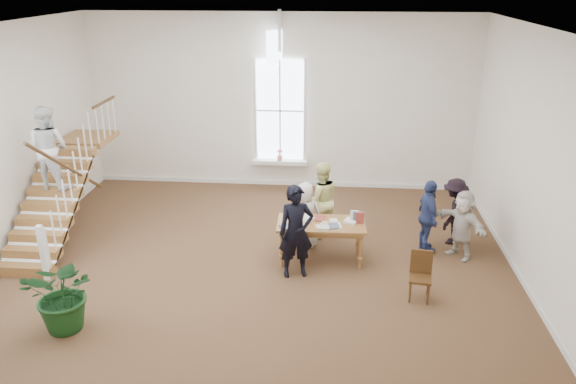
# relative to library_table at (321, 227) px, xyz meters

# --- Properties ---
(ground) EXTENTS (10.00, 10.00, 0.00)m
(ground) POSITION_rel_library_table_xyz_m (-1.21, -0.26, -0.72)
(ground) COLOR #4E311E
(ground) RESTS_ON ground
(room_shell) EXTENTS (10.49, 10.00, 10.00)m
(room_shell) POSITION_rel_library_table_xyz_m (-1.21, 4.13, -0.32)
(room_shell) COLOR silver
(room_shell) RESTS_ON ground
(staircase) EXTENTS (1.10, 4.10, 2.92)m
(staircase) POSITION_rel_library_table_xyz_m (-5.55, 0.48, 0.90)
(staircase) COLOR brown
(staircase) RESTS_ON ground
(library_table) EXTENTS (1.74, 0.91, 0.87)m
(library_table) POSITION_rel_library_table_xyz_m (0.00, 0.00, 0.00)
(library_table) COLOR brown
(library_table) RESTS_ON ground
(police_officer) EXTENTS (0.75, 0.59, 1.80)m
(police_officer) POSITION_rel_library_table_xyz_m (-0.44, -0.65, 0.17)
(police_officer) COLOR black
(police_officer) RESTS_ON ground
(elderly_woman) EXTENTS (0.69, 0.46, 1.40)m
(elderly_woman) POSITION_rel_library_table_xyz_m (-0.34, 0.60, -0.02)
(elderly_woman) COLOR silver
(elderly_woman) RESTS_ON ground
(person_yellow) EXTENTS (0.97, 0.85, 1.69)m
(person_yellow) POSITION_rel_library_table_xyz_m (-0.04, 1.10, 0.12)
(person_yellow) COLOR #F0EF96
(person_yellow) RESTS_ON ground
(woman_cluster_a) EXTENTS (0.53, 0.95, 1.54)m
(woman_cluster_a) POSITION_rel_library_table_xyz_m (2.15, 0.57, 0.05)
(woman_cluster_a) COLOR navy
(woman_cluster_a) RESTS_ON ground
(woman_cluster_b) EXTENTS (0.90, 1.07, 1.43)m
(woman_cluster_b) POSITION_rel_library_table_xyz_m (2.75, 1.02, -0.01)
(woman_cluster_b) COLOR black
(woman_cluster_b) RESTS_ON ground
(woman_cluster_c) EXTENTS (1.15, 1.29, 1.42)m
(woman_cluster_c) POSITION_rel_library_table_xyz_m (2.79, 0.37, -0.01)
(woman_cluster_c) COLOR silver
(woman_cluster_c) RESTS_ON ground
(floor_plant) EXTENTS (1.22, 1.08, 1.28)m
(floor_plant) POSITION_rel_library_table_xyz_m (-3.95, -2.69, -0.09)
(floor_plant) COLOR #113613
(floor_plant) RESTS_ON ground
(side_chair) EXTENTS (0.43, 0.43, 0.88)m
(side_chair) POSITION_rel_library_table_xyz_m (1.79, -1.25, -0.24)
(side_chair) COLOR #3E2411
(side_chair) RESTS_ON ground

